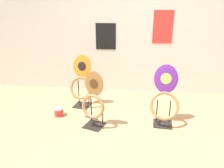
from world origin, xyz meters
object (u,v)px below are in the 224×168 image
Objects in this scene: toilet_seat_display_purple_note at (165,99)px; toilet_seat_display_woodgrain at (93,103)px; toilet_seat_display_orange_sun at (81,83)px; paint_can at (59,112)px.

toilet_seat_display_purple_note is 1.06m from toilet_seat_display_woodgrain.
toilet_seat_display_orange_sun is (-1.38, 0.48, 0.02)m from toilet_seat_display_purple_note.
toilet_seat_display_orange_sun is 6.01× the size of paint_can.
toilet_seat_display_orange_sun reaches higher than paint_can.
toilet_seat_display_woodgrain is at bearing -21.95° from paint_can.
paint_can is (-0.30, -0.41, -0.36)m from toilet_seat_display_orange_sun.
toilet_seat_display_woodgrain is at bearing -169.77° from toilet_seat_display_purple_note.
toilet_seat_display_purple_note reaches higher than paint_can.
toilet_seat_display_orange_sun is at bearing 160.84° from toilet_seat_display_purple_note.
toilet_seat_display_orange_sun is at bearing 116.91° from toilet_seat_display_woodgrain.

